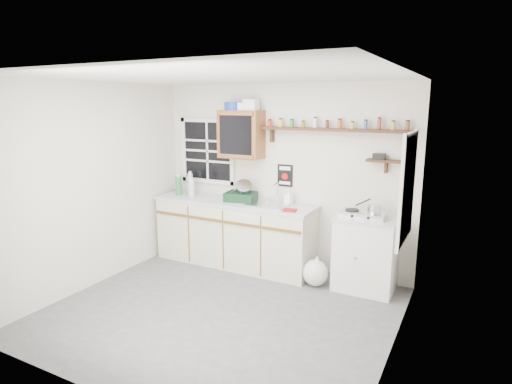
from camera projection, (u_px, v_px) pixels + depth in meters
room at (219, 201)px, 4.44m from camera, size 3.64×3.24×2.54m
main_cabinet at (234, 233)px, 6.00m from camera, size 2.31×0.63×0.92m
right_cabinet at (366, 253)px, 5.19m from camera, size 0.73×0.57×0.91m
sink at (269, 204)px, 5.66m from camera, size 0.52×0.44×0.29m
upper_cabinet at (241, 134)px, 5.83m from camera, size 0.60×0.32×0.65m
upper_cabinet_clutter at (240, 106)px, 5.75m from camera, size 0.49×0.24×0.14m
spice_shelf at (333, 129)px, 5.29m from camera, size 1.91×0.18×0.35m
secondary_shelf at (384, 160)px, 5.08m from camera, size 0.45×0.16×0.24m
warning_sign at (285, 176)px, 5.79m from camera, size 0.22×0.02×0.30m
window_back at (208, 151)px, 6.30m from camera, size 0.93×0.03×0.98m
window_right at (408, 188)px, 4.07m from camera, size 0.03×0.78×1.08m
water_bottles at (184, 185)px, 6.26m from camera, size 0.39×0.19×0.34m
dish_rack at (242, 194)px, 5.86m from camera, size 0.45×0.37×0.31m
soap_bottle at (289, 197)px, 5.67m from camera, size 0.11×0.11×0.21m
rag at (290, 210)px, 5.34m from camera, size 0.18×0.16×0.02m
hotplate at (363, 214)px, 5.09m from camera, size 0.54×0.29×0.08m
saucepan at (374, 208)px, 5.02m from camera, size 0.36×0.29×0.17m
trash_bag at (315, 272)px, 5.31m from camera, size 0.37×0.33×0.42m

